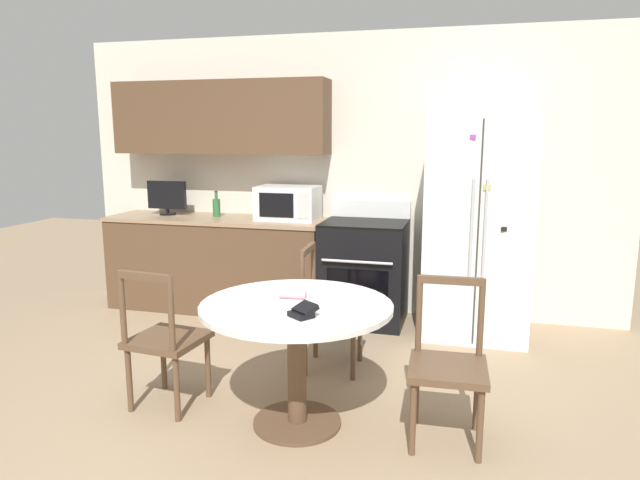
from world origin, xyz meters
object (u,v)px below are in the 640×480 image
(dining_chair_far, at_px, (329,311))
(oven_range, at_px, (364,271))
(countertop_tv, at_px, (167,197))
(wallet, at_px, (303,312))
(counter_bottle, at_px, (217,207))
(candle_glass, at_px, (338,296))
(microwave, at_px, (288,203))
(dining_chair_right, at_px, (448,366))
(refrigerator, at_px, (478,227))
(dining_chair_left, at_px, (165,340))

(dining_chair_far, bearing_deg, oven_range, 174.90)
(oven_range, relative_size, countertop_tv, 2.71)
(wallet, bearing_deg, countertop_tv, 132.57)
(counter_bottle, xyz_separation_m, wallet, (1.55, -2.27, -0.22))
(dining_chair_far, relative_size, candle_glass, 10.42)
(microwave, relative_size, candle_glass, 6.46)
(dining_chair_right, bearing_deg, wallet, 17.53)
(countertop_tv, bearing_deg, microwave, -0.24)
(refrigerator, distance_m, microwave, 1.72)
(refrigerator, distance_m, wallet, 2.31)
(dining_chair_left, relative_size, dining_chair_right, 1.00)
(counter_bottle, bearing_deg, candle_glass, -49.75)
(dining_chair_right, relative_size, wallet, 5.21)
(oven_range, bearing_deg, countertop_tv, 177.96)
(countertop_tv, xyz_separation_m, dining_chair_far, (1.95, -1.19, -0.65))
(microwave, height_order, counter_bottle, microwave)
(dining_chair_left, height_order, dining_chair_right, same)
(countertop_tv, xyz_separation_m, candle_glass, (2.19, -1.96, -0.30))
(refrigerator, relative_size, countertop_tv, 4.61)
(counter_bottle, relative_size, dining_chair_left, 0.27)
(dining_chair_far, bearing_deg, dining_chair_right, 44.88)
(refrigerator, distance_m, oven_range, 1.07)
(dining_chair_left, distance_m, dining_chair_far, 1.19)
(refrigerator, xyz_separation_m, candle_glass, (-0.77, -1.83, -0.14))
(dining_chair_right, bearing_deg, oven_range, -69.06)
(dining_chair_left, xyz_separation_m, dining_chair_right, (1.71, 0.05, 0.00))
(dining_chair_right, xyz_separation_m, candle_glass, (-0.63, 0.03, 0.34))
(dining_chair_left, relative_size, dining_chair_far, 1.00)
(dining_chair_far, xyz_separation_m, wallet, (0.12, -1.07, 0.33))
(refrigerator, distance_m, dining_chair_right, 1.92)
(dining_chair_right, bearing_deg, counter_bottle, -43.36)
(wallet, bearing_deg, microwave, 109.91)
(microwave, distance_m, dining_chair_right, 2.60)
(counter_bottle, relative_size, dining_chair_right, 0.27)
(countertop_tv, height_order, dining_chair_right, countertop_tv)
(microwave, bearing_deg, oven_range, -5.10)
(countertop_tv, height_order, counter_bottle, countertop_tv)
(counter_bottle, bearing_deg, dining_chair_right, -41.01)
(refrigerator, bearing_deg, microwave, 175.75)
(dining_chair_left, bearing_deg, countertop_tv, 124.58)
(countertop_tv, xyz_separation_m, counter_bottle, (0.52, 0.01, -0.09))
(wallet, bearing_deg, refrigerator, 67.17)
(refrigerator, relative_size, wallet, 10.63)
(dining_chair_far, height_order, candle_glass, dining_chair_far)
(microwave, xyz_separation_m, counter_bottle, (-0.73, 0.02, -0.06))
(refrigerator, xyz_separation_m, dining_chair_right, (-0.14, -1.85, -0.48))
(dining_chair_right, distance_m, wallet, 0.86)
(dining_chair_left, bearing_deg, refrigerator, 51.59)
(dining_chair_left, height_order, candle_glass, dining_chair_left)
(dining_chair_far, height_order, wallet, dining_chair_far)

